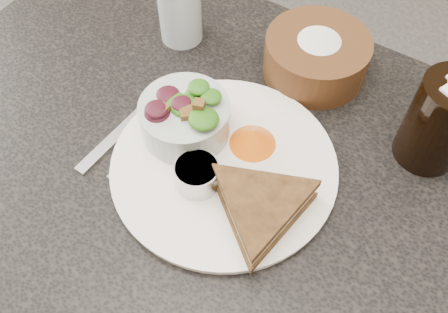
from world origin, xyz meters
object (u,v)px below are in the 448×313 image
dressing_ramekin (197,175)px  bread_basket (317,51)px  dinner_plate (224,167)px  cola_glass (442,119)px  sandwich (261,208)px  salad_bowl (185,114)px  dining_table (223,283)px  water_glass (180,11)px

dressing_ramekin → bread_basket: 0.27m
dinner_plate → cola_glass: (0.21, 0.17, 0.06)m
bread_basket → sandwich: bearing=-77.6°
sandwich → salad_bowl: size_ratio=1.27×
cola_glass → dining_table: bearing=-137.8°
bread_basket → cola_glass: size_ratio=1.08×
water_glass → bread_basket: bearing=10.9°
dining_table → sandwich: size_ratio=6.52×
dinner_plate → cola_glass: size_ratio=2.06×
dining_table → cola_glass: 0.52m
dinner_plate → salad_bowl: 0.09m
dining_table → water_glass: size_ratio=9.95×
sandwich → bread_basket: bread_basket is taller
salad_bowl → water_glass: water_glass is taller
dinner_plate → water_glass: 0.27m
dinner_plate → bread_basket: bearing=84.9°
dinner_plate → sandwich: 0.09m
sandwich → dressing_ramekin: size_ratio=2.67×
water_glass → cola_glass: bearing=-1.8°
sandwich → dinner_plate: bearing=-169.6°
sandwich → cola_glass: (0.14, 0.21, 0.04)m
dining_table → cola_glass: (0.20, 0.19, 0.45)m
dinner_plate → water_glass: water_glass is taller
dining_table → dinner_plate: (-0.01, 0.02, 0.38)m
dining_table → dinner_plate: 0.38m
cola_glass → dressing_ramekin: bearing=-137.3°
sandwich → salad_bowl: bearing=-163.7°
bread_basket → water_glass: 0.22m
salad_bowl → dressing_ramekin: (0.06, -0.06, -0.02)m
bread_basket → dressing_ramekin: bearing=-97.3°
dinner_plate → salad_bowl: size_ratio=2.43×
salad_bowl → dressing_ramekin: 0.09m
dining_table → cola_glass: cola_glass is taller
dinner_plate → salad_bowl: bearing=165.1°
dining_table → sandwich: sandwich is taller
dinner_plate → sandwich: (0.08, -0.04, 0.03)m
sandwich → bread_basket: 0.27m
bread_basket → salad_bowl: bearing=-114.7°
cola_glass → water_glass: bearing=178.2°
salad_bowl → cola_glass: (0.29, 0.15, 0.02)m
dinner_plate → water_glass: (-0.19, 0.18, 0.04)m
dressing_ramekin → cola_glass: size_ratio=0.40×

